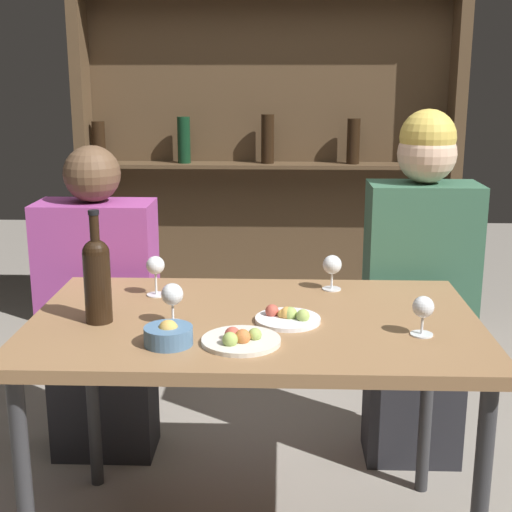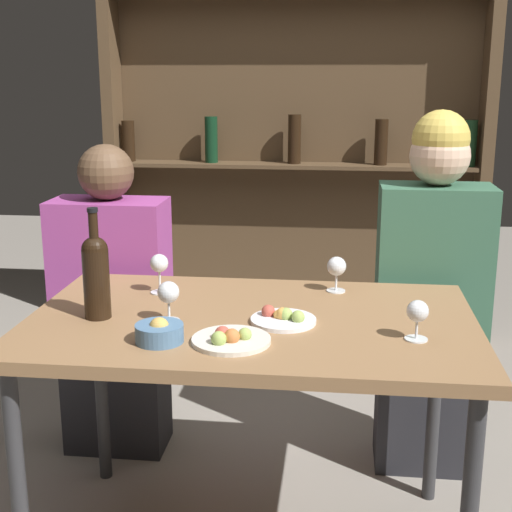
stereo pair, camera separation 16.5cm
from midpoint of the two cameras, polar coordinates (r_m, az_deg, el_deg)
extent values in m
cube|color=olive|center=(2.03, 1.94, -5.44)|extent=(1.27, 0.78, 0.04)
cylinder|color=#2D2D30|center=(2.03, -16.18, -17.75)|extent=(0.04, 0.04, 0.71)
cylinder|color=#2D2D30|center=(2.58, -10.49, -10.19)|extent=(0.04, 0.04, 0.71)
cylinder|color=#2D2D30|center=(2.51, 15.95, -11.23)|extent=(0.04, 0.04, 0.71)
cube|color=#4C3823|center=(3.88, 4.39, 7.88)|extent=(1.94, 0.02, 1.96)
cube|color=#4C3823|center=(3.94, -10.07, 7.79)|extent=(0.06, 0.18, 1.96)
cube|color=#4C3823|center=(3.86, 18.99, 7.11)|extent=(0.06, 0.18, 1.96)
cube|color=#4C3823|center=(3.78, 4.32, 7.22)|extent=(1.86, 0.18, 0.02)
cylinder|color=black|center=(3.91, -8.97, 9.07)|extent=(0.07, 0.07, 0.22)
cylinder|color=black|center=(3.81, -2.35, 9.28)|extent=(0.07, 0.07, 0.24)
cylinder|color=black|center=(3.77, 4.32, 9.30)|extent=(0.07, 0.07, 0.25)
cylinder|color=black|center=(3.78, 11.23, 8.92)|extent=(0.07, 0.07, 0.23)
cylinder|color=#19381E|center=(3.83, 17.95, 8.57)|extent=(0.07, 0.07, 0.23)
cylinder|color=black|center=(2.03, -10.38, -2.24)|extent=(0.07, 0.07, 0.20)
sphere|color=black|center=(2.00, -10.51, 0.46)|extent=(0.07, 0.07, 0.07)
cylinder|color=black|center=(1.99, -10.58, 1.95)|extent=(0.03, 0.03, 0.11)
cylinder|color=black|center=(1.98, -10.66, 3.62)|extent=(0.03, 0.03, 0.01)
cylinder|color=silver|center=(2.00, -4.61, -5.20)|extent=(0.06, 0.06, 0.00)
cylinder|color=silver|center=(1.99, -4.63, -4.27)|extent=(0.01, 0.01, 0.06)
sphere|color=silver|center=(1.97, -4.66, -2.93)|extent=(0.06, 0.06, 0.06)
cylinder|color=silver|center=(2.29, 8.47, -2.79)|extent=(0.06, 0.06, 0.00)
cylinder|color=silver|center=(2.28, 8.50, -2.00)|extent=(0.01, 0.01, 0.06)
sphere|color=silver|center=(2.26, 8.54, -0.83)|extent=(0.06, 0.06, 0.06)
cylinder|color=silver|center=(1.92, 15.11, -6.47)|extent=(0.06, 0.06, 0.00)
cylinder|color=silver|center=(1.91, 15.17, -5.59)|extent=(0.01, 0.01, 0.06)
sphere|color=silver|center=(1.90, 15.26, -4.30)|extent=(0.06, 0.06, 0.06)
cylinder|color=silver|center=(2.26, -5.61, -2.93)|extent=(0.06, 0.06, 0.00)
cylinder|color=silver|center=(2.24, -5.64, -1.94)|extent=(0.01, 0.01, 0.08)
sphere|color=silver|center=(2.23, -5.67, -0.59)|extent=(0.06, 0.06, 0.06)
cylinder|color=silver|center=(1.84, 0.58, -6.79)|extent=(0.20, 0.20, 0.01)
sphere|color=#99B256|center=(1.83, 1.69, -6.33)|extent=(0.04, 0.04, 0.04)
sphere|color=#C67038|center=(1.81, 0.67, -6.49)|extent=(0.04, 0.04, 0.04)
sphere|color=#B74C3D|center=(1.83, -0.12, -6.29)|extent=(0.04, 0.04, 0.04)
sphere|color=#99B256|center=(1.80, -0.37, -6.68)|extent=(0.04, 0.04, 0.04)
sphere|color=gold|center=(1.84, 0.58, -6.34)|extent=(0.03, 0.03, 0.03)
cylinder|color=white|center=(1.99, 4.58, -5.19)|extent=(0.18, 0.18, 0.01)
sphere|color=gold|center=(1.99, 4.17, -4.74)|extent=(0.03, 0.03, 0.03)
sphere|color=#B74C3D|center=(2.00, 3.34, -4.47)|extent=(0.04, 0.04, 0.04)
sphere|color=#99B256|center=(1.97, 5.78, -4.91)|extent=(0.04, 0.04, 0.04)
sphere|color=#99B256|center=(1.98, 4.79, -4.71)|extent=(0.04, 0.04, 0.04)
sphere|color=gold|center=(1.99, 4.52, -4.69)|extent=(0.04, 0.04, 0.04)
cylinder|color=#4C7299|center=(1.85, -5.20, -6.19)|extent=(0.12, 0.12, 0.05)
sphere|color=gold|center=(1.84, -5.22, -5.73)|extent=(0.05, 0.05, 0.05)
cube|color=#26262B|center=(2.84, -9.39, -10.68)|extent=(0.38, 0.22, 0.45)
cube|color=#9E3F8C|center=(2.67, -9.82, -1.14)|extent=(0.42, 0.22, 0.53)
sphere|color=brown|center=(2.60, -10.16, 6.61)|extent=(0.20, 0.20, 0.20)
cube|color=#26262B|center=(2.77, 14.98, -11.65)|extent=(0.35, 0.22, 0.45)
cube|color=#38664C|center=(2.59, 15.73, -1.13)|extent=(0.39, 0.22, 0.60)
sphere|color=beige|center=(2.51, 16.35, 7.72)|extent=(0.20, 0.20, 0.20)
sphere|color=gold|center=(2.51, 16.44, 8.98)|extent=(0.19, 0.19, 0.19)
camera|label=1|loc=(0.08, -87.75, 0.58)|focal=50.00mm
camera|label=2|loc=(0.08, 92.25, -0.58)|focal=50.00mm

